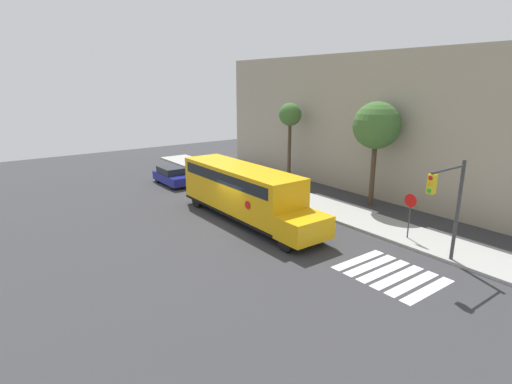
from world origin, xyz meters
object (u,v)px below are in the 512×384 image
(school_bus, at_px, (244,190))
(parked_car, at_px, (172,176))
(stop_sign, at_px, (410,210))
(traffic_light, at_px, (449,200))
(tree_near_sidewalk, at_px, (376,126))
(tree_far_sidewalk, at_px, (290,117))

(school_bus, relative_size, parked_car, 2.74)
(parked_car, relative_size, stop_sign, 1.63)
(traffic_light, bearing_deg, stop_sign, 149.92)
(school_bus, height_order, parked_car, school_bus)
(school_bus, height_order, tree_near_sidewalk, tree_near_sidewalk)
(parked_car, distance_m, stop_sign, 18.90)
(traffic_light, height_order, tree_near_sidewalk, tree_near_sidewalk)
(school_bus, relative_size, traffic_light, 2.35)
(stop_sign, height_order, traffic_light, traffic_light)
(parked_car, bearing_deg, traffic_light, 8.52)
(tree_near_sidewalk, bearing_deg, traffic_light, -33.18)
(traffic_light, bearing_deg, parked_car, -171.48)
(tree_near_sidewalk, distance_m, tree_far_sidewalk, 8.31)
(parked_car, relative_size, tree_far_sidewalk, 0.64)
(tree_near_sidewalk, bearing_deg, parked_car, -147.80)
(school_bus, xyz_separation_m, parked_car, (-10.43, 0.22, -1.11))
(traffic_light, xyz_separation_m, tree_near_sidewalk, (-7.86, 5.14, 2.13))
(parked_car, relative_size, tree_near_sidewalk, 0.60)
(school_bus, xyz_separation_m, tree_near_sidewalk, (2.73, 8.50, 3.47))
(school_bus, bearing_deg, stop_sign, 32.23)
(traffic_light, bearing_deg, tree_near_sidewalk, 146.82)
(stop_sign, bearing_deg, school_bus, -147.77)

